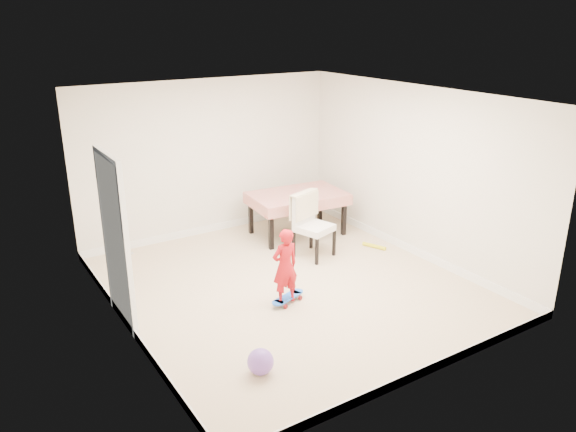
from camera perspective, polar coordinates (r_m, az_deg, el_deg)
ground at (r=7.84m, az=0.17°, el=-7.11°), size 5.00×5.00×0.00m
ceiling at (r=7.06m, az=0.19°, el=11.93°), size 4.50×5.00×0.04m
wall_back at (r=9.45m, az=-8.01°, el=5.82°), size 4.50×0.04×2.60m
wall_front at (r=5.56m, az=14.17°, el=-4.64°), size 4.50×0.04×2.60m
wall_left at (r=6.48m, az=-16.65°, el=-1.31°), size 0.04×5.00×2.60m
wall_right at (r=8.70m, az=12.67°, el=4.33°), size 0.04×5.00×2.60m
door at (r=6.86m, az=-17.09°, el=-2.68°), size 0.11×0.94×2.11m
baseboard_back at (r=9.82m, az=-7.69°, el=-1.20°), size 4.50×0.02×0.12m
baseboard_front at (r=6.15m, az=13.25°, el=-15.26°), size 4.50×0.02×0.12m
baseboard_left at (r=7.01m, az=-15.73°, el=-10.84°), size 0.02×5.00×0.12m
baseboard_right at (r=9.11m, az=12.14°, el=-3.20°), size 0.02×5.00×0.12m
dining_table at (r=9.52m, az=0.94°, el=0.23°), size 1.64×1.11×0.73m
dining_chair at (r=8.59m, az=2.68°, el=-1.01°), size 0.71×0.77×1.00m
skateboard at (r=7.40m, az=-0.02°, el=-8.46°), size 0.59×0.36×0.08m
child at (r=7.15m, az=-0.30°, el=-5.38°), size 0.37×0.24×1.01m
balloon at (r=6.03m, az=-2.81°, el=-14.57°), size 0.28×0.28×0.28m
foam_toy at (r=9.16m, az=8.75°, el=-3.04°), size 0.21×0.39×0.06m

